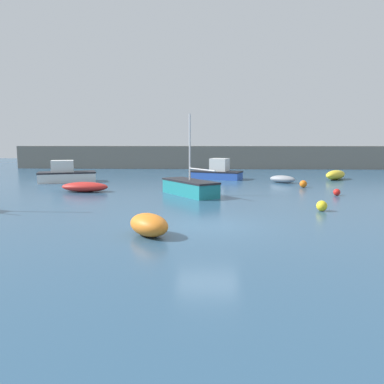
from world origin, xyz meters
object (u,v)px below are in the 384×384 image
(dinghy_near_pier, at_px, (282,179))
(mooring_buoy_red, at_px, (337,192))
(cabin_cruiser_white, at_px, (217,172))
(rowboat_white_midwater, at_px, (336,175))
(mooring_buoy_yellow, at_px, (322,206))
(motorboat_with_cabin, at_px, (66,174))
(rowboat_blue_near, at_px, (85,187))
(mooring_buoy_orange, at_px, (303,184))
(sailboat_twin_hulled, at_px, (190,187))
(fishing_dinghy_green, at_px, (149,225))

(dinghy_near_pier, height_order, mooring_buoy_red, dinghy_near_pier)
(cabin_cruiser_white, xyz_separation_m, dinghy_near_pier, (5.34, -2.98, -0.32))
(rowboat_white_midwater, xyz_separation_m, mooring_buoy_yellow, (-5.84, -15.58, -0.16))
(motorboat_with_cabin, relative_size, rowboat_blue_near, 1.55)
(mooring_buoy_orange, bearing_deg, cabin_cruiser_white, 135.46)
(mooring_buoy_red, relative_size, mooring_buoy_yellow, 0.83)
(motorboat_with_cabin, xyz_separation_m, dinghy_near_pier, (18.08, 0.20, -0.36))
(cabin_cruiser_white, relative_size, sailboat_twin_hulled, 0.99)
(dinghy_near_pier, bearing_deg, mooring_buoy_yellow, 122.47)
(cabin_cruiser_white, xyz_separation_m, mooring_buoy_yellow, (4.77, -15.69, -0.37))
(mooring_buoy_red, bearing_deg, mooring_buoy_yellow, -115.21)
(rowboat_blue_near, height_order, dinghy_near_pier, rowboat_blue_near)
(cabin_cruiser_white, bearing_deg, fishing_dinghy_green, 101.98)
(mooring_buoy_yellow, distance_m, mooring_buoy_orange, 9.65)
(dinghy_near_pier, relative_size, rowboat_white_midwater, 0.74)
(rowboat_blue_near, distance_m, mooring_buoy_yellow, 15.42)
(motorboat_with_cabin, distance_m, mooring_buoy_yellow, 21.53)
(rowboat_white_midwater, height_order, mooring_buoy_orange, rowboat_white_midwater)
(rowboat_white_midwater, height_order, mooring_buoy_red, rowboat_white_midwater)
(cabin_cruiser_white, bearing_deg, sailboat_twin_hulled, 99.38)
(fishing_dinghy_green, height_order, cabin_cruiser_white, cabin_cruiser_white)
(mooring_buoy_yellow, bearing_deg, rowboat_blue_near, 154.75)
(mooring_buoy_red, height_order, mooring_buoy_orange, mooring_buoy_orange)
(rowboat_blue_near, height_order, mooring_buoy_yellow, rowboat_blue_near)
(dinghy_near_pier, xyz_separation_m, mooring_buoy_yellow, (-0.57, -12.71, -0.04))
(cabin_cruiser_white, distance_m, rowboat_blue_near, 12.94)
(motorboat_with_cabin, distance_m, dinghy_near_pier, 18.09)
(fishing_dinghy_green, distance_m, rowboat_blue_near, 13.30)
(rowboat_blue_near, relative_size, dinghy_near_pier, 1.38)
(mooring_buoy_red, distance_m, mooring_buoy_orange, 4.27)
(dinghy_near_pier, xyz_separation_m, rowboat_white_midwater, (5.27, 2.86, 0.12))
(motorboat_with_cabin, distance_m, rowboat_white_midwater, 23.55)
(motorboat_with_cabin, xyz_separation_m, sailboat_twin_hulled, (10.78, -7.29, -0.15))
(rowboat_white_midwater, bearing_deg, rowboat_blue_near, 154.41)
(rowboat_blue_near, xyz_separation_m, mooring_buoy_red, (16.50, -1.17, -0.11))
(dinghy_near_pier, xyz_separation_m, mooring_buoy_red, (1.98, -7.31, -0.09))
(sailboat_twin_hulled, bearing_deg, rowboat_blue_near, 44.63)
(rowboat_blue_near, distance_m, dinghy_near_pier, 15.76)
(sailboat_twin_hulled, relative_size, mooring_buoy_orange, 9.43)
(sailboat_twin_hulled, bearing_deg, rowboat_white_midwater, -85.27)
(rowboat_white_midwater, bearing_deg, fishing_dinghy_green, -173.18)
(motorboat_with_cabin, xyz_separation_m, cabin_cruiser_white, (12.74, 3.18, -0.03))
(rowboat_blue_near, height_order, mooring_buoy_red, rowboat_blue_near)
(motorboat_with_cabin, xyz_separation_m, rowboat_blue_near, (3.56, -5.93, -0.33))
(fishing_dinghy_green, distance_m, rowboat_white_midwater, 24.78)
(rowboat_blue_near, xyz_separation_m, dinghy_near_pier, (14.52, 6.14, -0.02))
(fishing_dinghy_green, distance_m, cabin_cruiser_white, 21.07)
(cabin_cruiser_white, distance_m, dinghy_near_pier, 6.12)
(dinghy_near_pier, relative_size, mooring_buoy_yellow, 4.50)
(cabin_cruiser_white, height_order, rowboat_white_midwater, cabin_cruiser_white)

